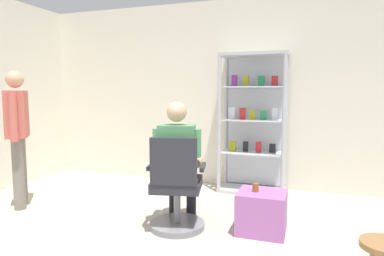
% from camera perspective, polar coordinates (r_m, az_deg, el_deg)
% --- Properties ---
extents(back_wall, '(6.00, 0.10, 2.70)m').
position_cam_1_polar(back_wall, '(5.09, 6.27, 5.65)').
color(back_wall, silver).
rests_on(back_wall, ground).
extents(display_cabinet_main, '(0.90, 0.45, 1.90)m').
position_cam_1_polar(display_cabinet_main, '(4.80, 10.24, 0.95)').
color(display_cabinet_main, '#B7B7BC').
rests_on(display_cabinet_main, ground).
extents(office_chair, '(0.61, 0.58, 0.96)m').
position_cam_1_polar(office_chair, '(3.46, -2.66, -10.62)').
color(office_chair, slate).
rests_on(office_chair, ground).
extents(seated_shopkeeper, '(0.55, 0.61, 1.29)m').
position_cam_1_polar(seated_shopkeeper, '(3.54, -2.27, -4.91)').
color(seated_shopkeeper, black).
rests_on(seated_shopkeeper, ground).
extents(storage_crate, '(0.46, 0.42, 0.41)m').
position_cam_1_polar(storage_crate, '(3.53, 11.57, -13.60)').
color(storage_crate, '#9E599E').
rests_on(storage_crate, ground).
extents(tea_glass, '(0.06, 0.06, 0.08)m').
position_cam_1_polar(tea_glass, '(3.46, 10.58, -9.74)').
color(tea_glass, brown).
rests_on(tea_glass, storage_crate).
extents(standing_customer, '(0.39, 0.43, 1.63)m').
position_cam_1_polar(standing_customer, '(4.53, -27.15, -0.32)').
color(standing_customer, slate).
rests_on(standing_customer, ground).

